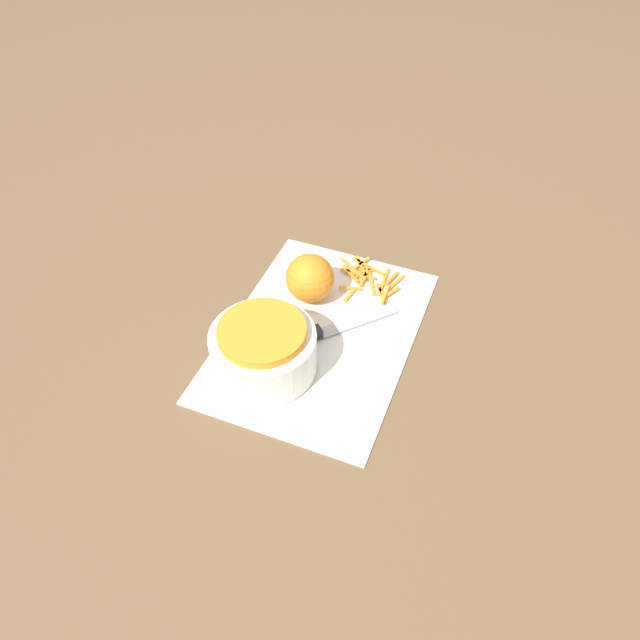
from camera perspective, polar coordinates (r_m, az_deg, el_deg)
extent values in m
plane|color=brown|center=(1.02, 0.00, -1.41)|extent=(4.00, 4.00, 0.00)
cube|color=silver|center=(1.02, 0.00, -1.29)|extent=(0.41, 0.29, 0.01)
cylinder|color=silver|center=(0.94, -5.17, -2.86)|extent=(0.16, 0.16, 0.07)
cylinder|color=orange|center=(0.91, -5.34, -1.19)|extent=(0.13, 0.13, 0.02)
cube|color=#232328|center=(0.99, -2.57, -1.89)|extent=(0.09, 0.08, 0.02)
cube|color=#B2B2B7|center=(1.03, 3.55, -0.03)|extent=(0.12, 0.11, 0.00)
sphere|color=orange|center=(1.05, -0.93, 3.86)|extent=(0.08, 0.08, 0.08)
cube|color=orange|center=(1.11, 5.83, 3.53)|extent=(0.07, 0.01, 0.00)
cube|color=orange|center=(1.08, 2.75, 2.32)|extent=(0.04, 0.01, 0.00)
cube|color=orange|center=(1.10, 4.71, 3.48)|extent=(0.06, 0.03, 0.00)
cube|color=orange|center=(1.07, 5.97, 2.34)|extent=(0.05, 0.01, 0.00)
cube|color=orange|center=(1.11, 6.96, 3.43)|extent=(0.05, 0.02, 0.00)
cube|color=orange|center=(1.12, 3.76, 4.37)|extent=(0.03, 0.01, 0.00)
cube|color=orange|center=(1.13, 4.45, 4.61)|extent=(0.01, 0.03, 0.00)
cube|color=orange|center=(1.11, 2.69, 4.26)|extent=(0.04, 0.04, 0.00)
cube|color=orange|center=(1.08, 5.62, 2.48)|extent=(0.04, 0.03, 0.00)
cube|color=orange|center=(1.13, 4.47, 4.91)|extent=(0.03, 0.07, 0.00)
cube|color=orange|center=(1.10, 4.04, 3.84)|extent=(0.04, 0.01, 0.00)
cube|color=orange|center=(1.08, 6.67, 2.61)|extent=(0.03, 0.02, 0.00)
cube|color=orange|center=(1.08, 2.75, 2.95)|extent=(0.01, 0.04, 0.00)
cube|color=orange|center=(1.13, 3.77, 5.16)|extent=(0.04, 0.02, 0.00)
cube|color=orange|center=(1.11, 3.52, 4.24)|extent=(0.01, 0.07, 0.00)
cube|color=orange|center=(1.13, 3.78, 4.95)|extent=(0.05, 0.04, 0.00)
cube|color=orange|center=(1.12, 2.82, 4.75)|extent=(0.04, 0.06, 0.00)
cube|color=orange|center=(1.11, 6.56, 3.80)|extent=(0.04, 0.01, 0.00)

